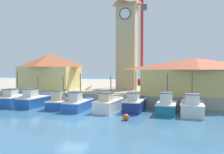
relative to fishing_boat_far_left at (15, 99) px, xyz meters
The scene contains 15 objects.
ground_plane 11.64m from the fishing_boat_far_left, 26.96° to the right, with size 300.00×300.00×0.00m, color #386689.
quay_wharf 25.18m from the fishing_boat_far_left, 65.73° to the left, with size 120.00×40.00×1.39m, color #A89E89.
fishing_boat_far_left is the anchor object (origin of this frame).
fishing_boat_left_outer 2.72m from the fishing_boat_far_left, ahead, with size 2.44×4.72×3.63m.
fishing_boat_left_inner 6.15m from the fishing_boat_far_left, ahead, with size 2.48×5.40×3.76m.
fishing_boat_mid_left 8.82m from the fishing_boat_far_left, ahead, with size 2.05×4.34×4.06m.
fishing_boat_center 12.24m from the fishing_boat_far_left, ahead, with size 2.48×4.57×3.76m.
fishing_boat_mid_right 14.94m from the fishing_boat_far_left, ahead, with size 2.09×4.28×4.38m.
fishing_boat_right_inner 18.30m from the fishing_boat_far_left, ahead, with size 2.11×4.22×4.12m.
fishing_boat_right_outer 20.76m from the fishing_boat_far_left, ahead, with size 2.43×4.56×4.12m.
clock_tower 18.42m from the fishing_boat_far_left, 42.08° to the left, with size 3.42×3.42×17.25m.
warehouse_left 8.98m from the fishing_boat_far_left, 90.17° to the left, with size 8.87×6.01×5.64m.
warehouse_right 22.73m from the fishing_boat_far_left, 16.34° to the left, with size 13.39×6.58×4.53m.
port_crane_near 25.12m from the fishing_boat_far_left, 57.15° to the left, with size 3.96×6.78×17.82m.
mooring_buoy 15.41m from the fishing_boat_far_left, 14.86° to the right, with size 0.57×0.57×0.57m, color #E54C19.
Camera 1 is at (8.42, -17.52, 4.55)m, focal length 35.00 mm.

